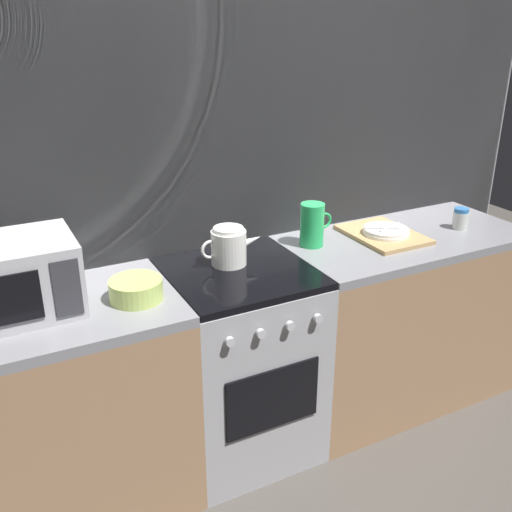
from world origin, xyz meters
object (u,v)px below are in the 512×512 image
pitcher (312,225)px  spice_jar (460,219)px  mixing_bowl (136,290)px  dish_pile (384,233)px  kettle (229,246)px  microwave (9,279)px  stove_unit (240,362)px

pitcher → spice_jar: 0.79m
mixing_bowl → dish_pile: (1.24, 0.09, -0.02)m
pitcher → dish_pile: bearing=-10.7°
dish_pile → kettle: bearing=176.6°
kettle → microwave: bearing=-177.0°
dish_pile → spice_jar: size_ratio=3.81×
pitcher → spice_jar: pitcher is taller
spice_jar → pitcher: bearing=169.2°
stove_unit → dish_pile: size_ratio=2.25×
stove_unit → microwave: microwave is taller
spice_jar → dish_pile: bearing=169.2°
microwave → kettle: bearing=3.0°
stove_unit → pitcher: (0.42, 0.10, 0.55)m
kettle → mixing_bowl: kettle is taller
mixing_bowl → dish_pile: bearing=4.3°
stove_unit → spice_jar: size_ratio=8.57×
stove_unit → spice_jar: spice_jar is taller
stove_unit → kettle: bearing=95.2°
stove_unit → microwave: 1.05m
kettle → dish_pile: kettle is taller
pitcher → dish_pile: (0.36, -0.07, -0.08)m
stove_unit → spice_jar: (1.20, -0.04, 0.50)m
kettle → dish_pile: bearing=-3.4°
mixing_bowl → dish_pile: size_ratio=0.50×
mixing_bowl → spice_jar: (1.65, 0.02, 0.01)m
stove_unit → pitcher: pitcher is taller
mixing_bowl → stove_unit: bearing=7.4°
kettle → mixing_bowl: (-0.45, -0.14, -0.04)m
stove_unit → dish_pile: dish_pile is taller
pitcher → dish_pile: size_ratio=0.50×
kettle → dish_pile: 0.80m
stove_unit → microwave: bearing=177.6°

